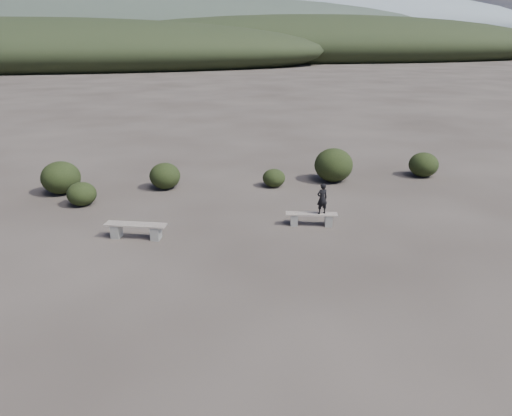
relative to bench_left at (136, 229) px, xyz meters
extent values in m
plane|color=#322A26|center=(3.72, -4.55, -0.28)|extent=(1200.00, 1200.00, 0.00)
cube|color=gray|center=(-0.59, 0.19, -0.08)|extent=(0.36, 0.42, 0.41)
cube|color=gray|center=(0.59, -0.19, -0.08)|extent=(0.36, 0.42, 0.41)
cube|color=gray|center=(0.00, 0.00, 0.16)|extent=(1.88, 0.94, 0.05)
cube|color=gray|center=(4.96, 0.18, -0.10)|extent=(0.30, 0.37, 0.37)
cube|color=gray|center=(6.02, -0.09, -0.10)|extent=(0.30, 0.37, 0.37)
cube|color=gray|center=(5.49, 0.05, 0.11)|extent=(1.68, 0.74, 0.05)
imported|color=black|center=(5.80, -0.03, 0.63)|extent=(0.40, 0.30, 1.00)
ellipsoid|color=black|center=(-2.01, 3.50, 0.14)|extent=(1.04, 1.04, 0.85)
ellipsoid|color=black|center=(0.95, 5.03, 0.24)|extent=(1.21, 1.21, 1.04)
ellipsoid|color=black|center=(5.25, 4.47, 0.08)|extent=(0.91, 0.91, 0.73)
ellipsoid|color=black|center=(7.86, 4.80, 0.41)|extent=(1.59, 1.59, 1.39)
ellipsoid|color=black|center=(11.91, 4.78, 0.24)|extent=(1.25, 1.25, 1.04)
ellipsoid|color=black|center=(-2.97, 5.13, 0.34)|extent=(1.48, 1.48, 1.25)
ellipsoid|color=black|center=(-21.28, 85.45, 2.42)|extent=(110.00, 40.00, 12.00)
ellipsoid|color=black|center=(38.72, 105.45, 2.87)|extent=(120.00, 44.00, 14.00)
ellipsoid|color=#29332A|center=(3.72, 155.45, 5.12)|extent=(190.00, 64.00, 24.00)
ellipsoid|color=slate|center=(73.72, 295.45, 9.62)|extent=(340.00, 110.00, 44.00)
ellipsoid|color=gray|center=(-26.28, 395.45, 12.32)|extent=(460.00, 140.00, 56.00)
camera|label=1|loc=(0.96, -14.33, 5.55)|focal=35.00mm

